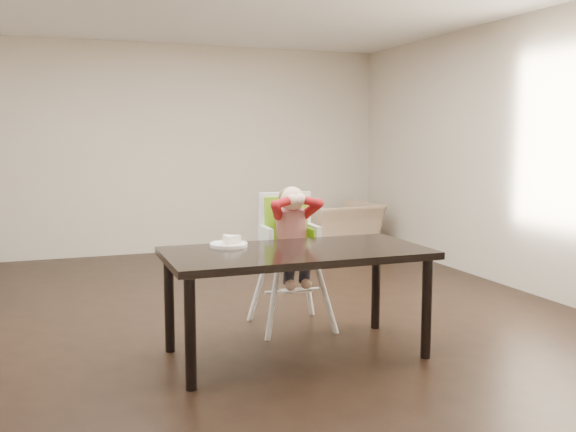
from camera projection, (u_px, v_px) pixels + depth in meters
The scene contains 6 objects.
ground at pixel (234, 325), 5.21m from camera, with size 7.00×7.00×0.00m, color black.
room_walls at pixel (231, 93), 4.98m from camera, with size 6.02×7.02×2.71m.
dining_table at pixel (296, 261), 4.43m from camera, with size 1.80×0.90×0.75m.
high_chair at pixel (290, 228), 5.09m from camera, with size 0.49×0.49×1.13m.
plate at pixel (229, 243), 4.54m from camera, with size 0.28×0.28×0.08m.
armchair at pixel (338, 219), 8.51m from camera, with size 0.98×0.64×0.86m, color tan.
Camera 1 is at (-1.33, -4.90, 1.53)m, focal length 40.00 mm.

